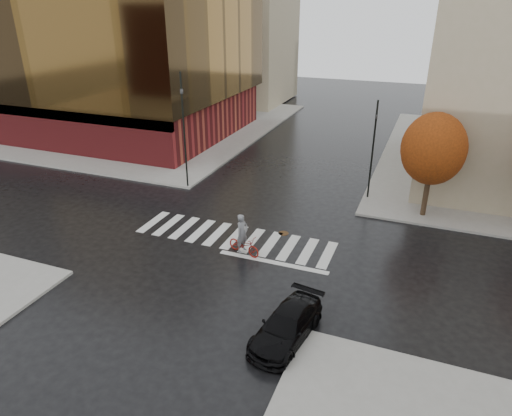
{
  "coord_description": "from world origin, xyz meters",
  "views": [
    {
      "loc": [
        9.68,
        -20.77,
        12.56
      ],
      "look_at": [
        1.27,
        0.69,
        2.0
      ],
      "focal_mm": 32.0,
      "sensor_mm": 36.0,
      "label": 1
    }
  ],
  "objects": [
    {
      "name": "cyclist",
      "position": [
        1.21,
        -1.0,
        0.78
      ],
      "size": [
        2.14,
        1.27,
        2.3
      ],
      "rotation": [
        0.0,
        0.0,
        1.27
      ],
      "color": "maroon",
      "rests_on": "ground"
    },
    {
      "name": "ground",
      "position": [
        0.0,
        0.0,
        0.0
      ],
      "size": [
        120.0,
        120.0,
        0.0
      ],
      "primitive_type": "plane",
      "color": "black",
      "rests_on": "ground"
    },
    {
      "name": "fire_hydrant",
      "position": [
        -10.0,
        10.0,
        0.53
      ],
      "size": [
        0.25,
        0.25,
        0.7
      ],
      "color": "yellow",
      "rests_on": "sidewalk_nw"
    },
    {
      "name": "sidewalk_nw",
      "position": [
        -21.0,
        21.0,
        0.07
      ],
      "size": [
        30.0,
        30.0,
        0.15
      ],
      "primitive_type": "cube",
      "color": "gray",
      "rests_on": "ground"
    },
    {
      "name": "crosswalk",
      "position": [
        0.0,
        0.5,
        0.01
      ],
      "size": [
        12.0,
        3.0,
        0.01
      ],
      "primitive_type": "cube",
      "color": "silver",
      "rests_on": "ground"
    },
    {
      "name": "traffic_light_ne",
      "position": [
        6.3,
        9.0,
        3.87
      ],
      "size": [
        0.19,
        0.21,
        6.65
      ],
      "rotation": [
        0.0,
        0.0,
        3.57
      ],
      "color": "black",
      "rests_on": "sidewalk_ne"
    },
    {
      "name": "tree_ne_a",
      "position": [
        10.0,
        7.4,
        4.46
      ],
      "size": [
        3.8,
        3.8,
        6.5
      ],
      "color": "black",
      "rests_on": "sidewalk_ne"
    },
    {
      "name": "office_glass",
      "position": [
        -22.0,
        17.99,
        8.28
      ],
      "size": [
        27.0,
        19.0,
        16.0
      ],
      "color": "maroon",
      "rests_on": "sidewalk_nw"
    },
    {
      "name": "building_nw_far",
      "position": [
        -16.0,
        37.0,
        10.15
      ],
      "size": [
        14.0,
        12.0,
        20.0
      ],
      "primitive_type": "cube",
      "color": "gray",
      "rests_on": "sidewalk_nw"
    },
    {
      "name": "manhole",
      "position": [
        2.5,
        2.0,
        0.01
      ],
      "size": [
        0.63,
        0.63,
        0.01
      ],
      "primitive_type": "cylinder",
      "rotation": [
        0.0,
        0.0,
        -0.01
      ],
      "color": "#51351C",
      "rests_on": "ground"
    },
    {
      "name": "sedan",
      "position": [
        5.47,
        -6.65,
        0.63
      ],
      "size": [
        2.4,
        4.54,
        1.26
      ],
      "primitive_type": "imported",
      "rotation": [
        0.0,
        0.0,
        -0.15
      ],
      "color": "black",
      "rests_on": "ground"
    },
    {
      "name": "traffic_light_nw",
      "position": [
        -6.3,
        6.3,
        4.86
      ],
      "size": [
        0.25,
        0.23,
        8.09
      ],
      "rotation": [
        0.0,
        0.0,
        -1.92
      ],
      "color": "black",
      "rests_on": "sidewalk_nw"
    }
  ]
}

